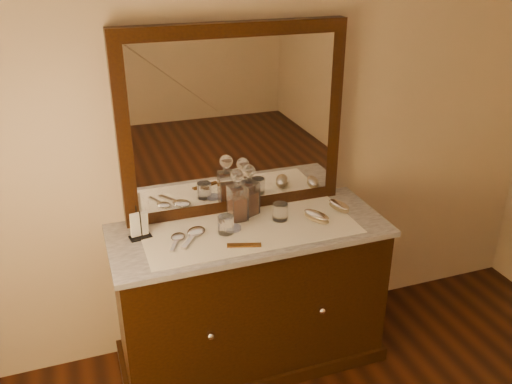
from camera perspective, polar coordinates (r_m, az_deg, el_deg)
dresser_cabinet at (r=3.05m, az=-0.64°, el=-11.06°), size 1.40×0.55×0.82m
dresser_plinth at (r=3.28m, az=-0.61°, el=-16.29°), size 1.46×0.59×0.08m
knob_left at (r=2.75m, az=-4.78°, el=-14.86°), size 0.04×0.04×0.04m
knob_right at (r=2.91m, az=6.95°, el=-12.28°), size 0.04×0.04×0.04m
marble_top at (r=2.82m, az=-0.68°, el=-4.07°), size 1.44×0.59×0.03m
mirror_frame at (r=2.83m, az=-2.34°, el=7.38°), size 1.20×0.08×1.00m
mirror_glass at (r=2.80m, az=-2.13°, el=7.18°), size 1.06×0.01×0.86m
lace_runner at (r=2.80m, az=-0.55°, el=-3.95°), size 1.10×0.45×0.00m
pin_dish at (r=2.80m, az=-2.38°, el=-3.80°), size 0.09×0.09×0.01m
comb at (r=2.65m, az=-1.25°, el=-5.61°), size 0.17×0.08×0.01m
napkin_rack at (r=2.76m, az=-12.16°, el=-3.52°), size 0.12×0.08×0.16m
decanter_left at (r=2.84m, az=-1.95°, el=-0.86°), size 0.10×0.10×0.29m
decanter_right at (r=2.91m, az=-0.75°, el=-0.31°), size 0.11×0.11×0.28m
brush_near at (r=2.89m, az=6.38°, el=-2.55°), size 0.13×0.18×0.04m
brush_far at (r=3.02m, az=8.72°, el=-1.45°), size 0.10×0.16×0.04m
hand_mirror_outer at (r=2.73m, az=-8.27°, el=-4.85°), size 0.12×0.18×0.02m
hand_mirror_inner at (r=2.76m, az=-6.43°, el=-4.32°), size 0.18×0.22×0.02m
tumblers at (r=2.81m, az=-0.26°, el=-2.75°), size 0.39×0.12×0.09m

